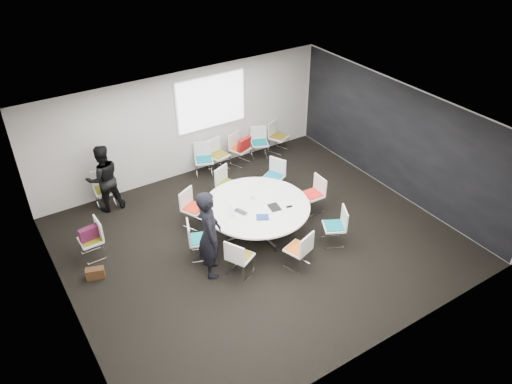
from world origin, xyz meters
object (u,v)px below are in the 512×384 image
chair_ring_f (240,263)px  person_main (210,234)px  chair_ring_c (228,191)px  chair_back_e (278,142)px  chair_back_a (204,166)px  chair_ring_g (298,256)px  brown_bag (95,273)px  laptop (242,211)px  chair_back_c (240,154)px  cup (252,197)px  conference_table (257,212)px  chair_ring_a (312,201)px  chair_back_b (219,161)px  maroon_bag (89,233)px  chair_ring_d (194,214)px  chair_ring_h (334,233)px  chair_back_d (260,148)px  person_back (104,178)px  chair_ring_b (274,183)px  chair_spare_left (93,246)px  chair_ring_e (199,246)px  chair_person_back (105,195)px

chair_ring_f → person_main: person_main is taller
chair_ring_c → chair_back_e: 2.85m
chair_ring_c → chair_back_e: bearing=-172.8°
chair_back_a → person_main: bearing=86.1°
person_main → chair_ring_c: bearing=-15.4°
chair_ring_g → chair_ring_c: bearing=71.9°
brown_bag → laptop: bearing=-8.9°
chair_ring_f → chair_back_c: bearing=121.6°
chair_back_e → cup: chair_back_e is taller
conference_table → chair_ring_f: size_ratio=2.66×
chair_ring_g → chair_back_e: same height
chair_ring_a → chair_back_b: same height
chair_back_a → brown_bag: chair_back_a is taller
chair_back_c → cup: (-1.22, -2.58, 0.50)m
maroon_bag → chair_ring_d: bearing=-3.2°
chair_back_a → chair_back_b: same height
chair_back_a → brown_bag: 4.39m
chair_ring_d → cup: chair_ring_d is taller
chair_ring_g → chair_back_a: size_ratio=1.00×
chair_ring_c → person_main: (-1.57, -2.06, 0.69)m
chair_back_e → person_main: size_ratio=0.46×
conference_table → chair_ring_f: 1.45m
chair_ring_h → chair_back_e: (1.37, 4.10, 0.00)m
conference_table → chair_ring_c: (0.09, 1.45, -0.28)m
conference_table → chair_ring_h: bearing=-45.8°
chair_back_d → person_main: (-3.40, -3.46, 0.69)m
chair_ring_h → person_back: (-3.70, 3.94, 0.56)m
chair_ring_b → chair_ring_d: size_ratio=1.00×
chair_ring_d → chair_ring_f: 1.98m
chair_ring_b → laptop: (-1.63, -1.17, 0.47)m
chair_ring_b → chair_back_d: bearing=-47.8°
chair_back_d → maroon_bag: (-5.29, -1.71, 0.34)m
chair_ring_f → chair_ring_g: (1.12, -0.45, 0.00)m
chair_ring_g → chair_ring_h: bearing=-8.4°
chair_ring_a → laptop: bearing=91.9°
chair_ring_a → chair_ring_d: (-2.62, 1.02, 0.00)m
chair_ring_d → chair_ring_g: same height
chair_ring_g → chair_ring_d: bearing=97.1°
person_back → chair_spare_left: bearing=63.7°
chair_spare_left → person_main: size_ratio=0.46×
chair_ring_d → cup: bearing=119.1°
chair_back_a → chair_back_c: size_ratio=1.00×
chair_ring_e → laptop: chair_ring_e is taller
chair_ring_e → cup: chair_ring_e is taller
conference_table → chair_ring_a: 1.59m
chair_person_back → person_main: person_main is taller
chair_back_a → chair_back_d: 1.76m
chair_back_a → chair_person_back: bearing=20.9°
chair_back_e → chair_spare_left: 6.16m
person_back → chair_ring_d: bearing=132.5°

